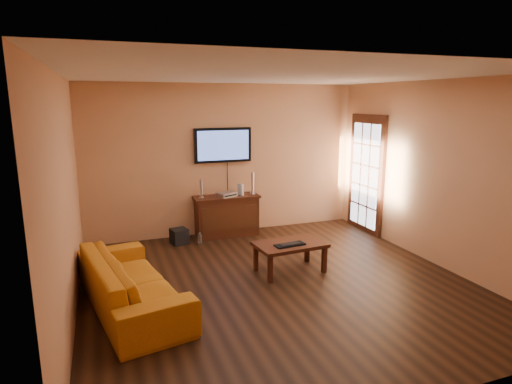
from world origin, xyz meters
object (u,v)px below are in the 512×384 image
subwoofer (179,236)px  bottle (200,239)px  sofa (131,273)px  speaker_right (252,184)px  media_console (227,216)px  coffee_table (290,247)px  television (223,145)px  av_receiver (227,194)px  game_console (241,189)px  speaker_left (201,189)px  keyboard (290,245)px

subwoofer → bottle: size_ratio=1.22×
sofa → speaker_right: bearing=-56.9°
subwoofer → media_console: bearing=-3.3°
media_console → bottle: size_ratio=5.46×
coffee_table → bottle: 1.88m
television → av_receiver: 0.88m
av_receiver → game_console: game_console is taller
av_receiver → subwoofer: (-0.89, -0.13, -0.64)m
television → sofa: bearing=-126.6°
sofa → bottle: bearing=-44.0°
television → speaker_left: 0.88m
bottle → keyboard: (0.90, -1.70, 0.34)m
media_console → bottle: (-0.57, -0.32, -0.27)m
media_console → keyboard: size_ratio=2.61×
media_console → speaker_left: bearing=178.6°
media_console → game_console: bearing=-2.1°
coffee_table → keyboard: 0.13m
television → game_console: television is taller
keyboard → media_console: bearing=99.2°
television → av_receiver: television is taller
speaker_left → game_console: (0.72, -0.02, -0.05)m
sofa → subwoofer: sofa is taller
av_receiver → keyboard: 2.04m
av_receiver → sofa: bearing=-152.4°
game_console → bottle: size_ratio=0.95×
coffee_table → game_console: 1.97m
game_console → sofa: bearing=-148.8°
speaker_left → subwoofer: 0.89m
sofa → keyboard: sofa is taller
speaker_left → bottle: speaker_left is taller
sofa → subwoofer: bearing=-35.0°
sofa → speaker_right: speaker_right is taller
media_console → game_console: 0.53m
media_console → sofa: size_ratio=0.54×
television → speaker_left: size_ratio=3.16×
television → sofa: 3.28m
av_receiver → subwoofer: 1.10m
subwoofer → speaker_right: bearing=-7.2°
av_receiver → media_console: bearing=52.5°
bottle → media_console: bearing=29.4°
speaker_right → bottle: size_ratio=1.87×
speaker_left → game_console: 0.72m
game_console → speaker_right: bearing=-14.9°
speaker_left → media_console: bearing=-1.4°
speaker_left → bottle: 0.86m
television → bottle: 1.70m
speaker_right → subwoofer: 1.60m
av_receiver → bottle: av_receiver is taller
sofa → bottle: (1.25, 1.94, -0.32)m
subwoofer → keyboard: bearing=-70.5°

